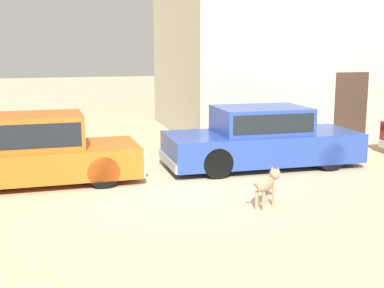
% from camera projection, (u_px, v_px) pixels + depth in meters
% --- Properties ---
extents(ground_plane, '(80.00, 80.00, 0.00)m').
position_uv_depth(ground_plane, '(177.00, 191.00, 10.22)').
color(ground_plane, tan).
extents(parked_sedan_nearest, '(4.29, 1.79, 1.47)m').
position_uv_depth(parked_sedan_nearest, '(38.00, 150.00, 10.67)').
color(parked_sedan_nearest, '#D15619').
rests_on(parked_sedan_nearest, ground_plane).
extents(parked_sedan_second, '(4.76, 1.85, 1.44)m').
position_uv_depth(parked_sedan_second, '(262.00, 137.00, 12.17)').
color(parked_sedan_second, navy).
rests_on(parked_sedan_second, ground_plane).
extents(apartment_block, '(13.43, 6.26, 7.45)m').
position_uv_depth(apartment_block, '(355.00, 21.00, 18.24)').
color(apartment_block, '#BCB299').
rests_on(apartment_block, ground_plane).
extents(stray_dog_spotted, '(0.81, 0.66, 0.68)m').
position_uv_depth(stray_dog_spotted, '(268.00, 183.00, 9.15)').
color(stray_dog_spotted, '#997F60').
rests_on(stray_dog_spotted, ground_plane).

